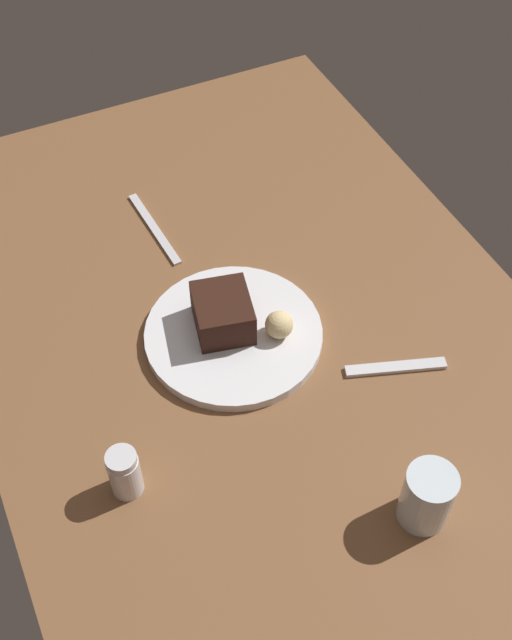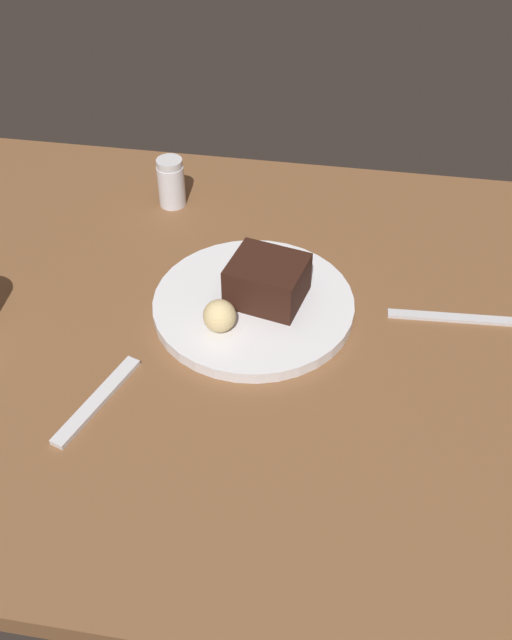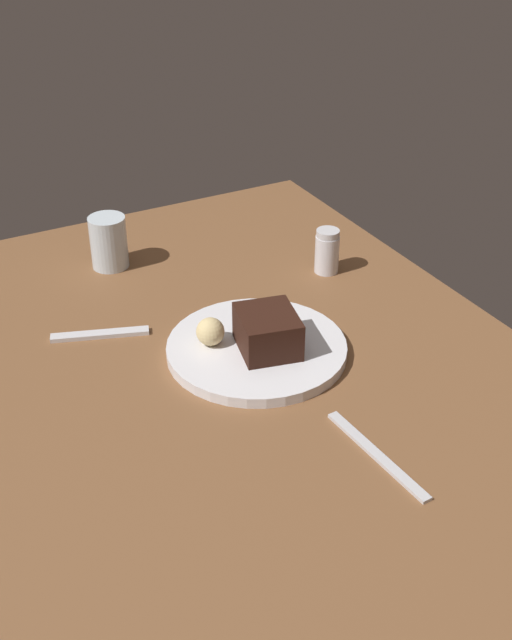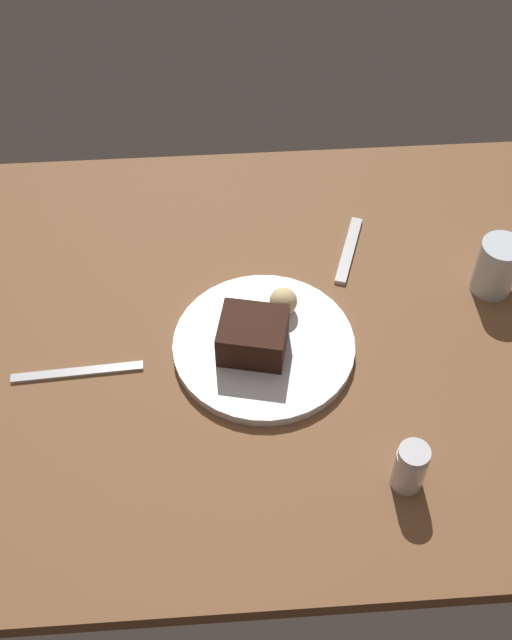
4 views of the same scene
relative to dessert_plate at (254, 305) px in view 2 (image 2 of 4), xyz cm
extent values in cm
cube|color=brown|center=(-3.69, 3.58, -2.32)|extent=(120.00, 84.00, 3.00)
cylinder|color=silver|center=(0.00, 0.00, 0.00)|extent=(26.89, 26.89, 1.64)
cube|color=black|center=(-1.69, -0.91, 3.74)|extent=(11.09, 10.15, 5.84)
sphere|color=#DBC184|center=(3.34, 5.95, 2.94)|extent=(4.24, 4.24, 4.24)
cylinder|color=silver|center=(16.92, -22.91, 2.56)|extent=(4.24, 4.24, 6.75)
cylinder|color=silver|center=(16.92, -22.91, 6.53)|extent=(4.03, 4.03, 1.20)
cube|color=silver|center=(15.48, 19.14, -0.47)|extent=(6.59, 14.77, 0.70)
cube|color=silver|center=(-27.32, -2.49, -0.57)|extent=(19.05, 2.52, 0.50)
camera|label=1|loc=(69.60, -29.27, 94.47)|focal=44.98mm
camera|label=2|loc=(-12.13, 71.61, 64.79)|focal=40.85mm
camera|label=3|loc=(-88.26, 47.14, 67.46)|focal=45.49mm
camera|label=4|loc=(-5.90, -69.10, 91.59)|focal=43.63mm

